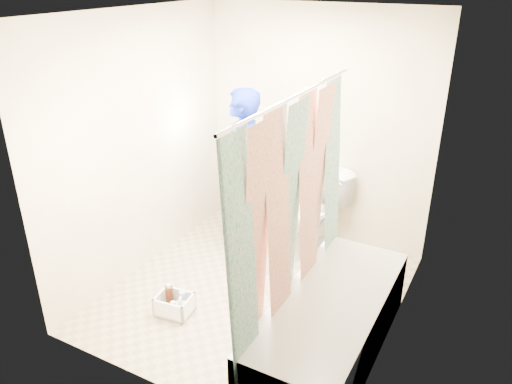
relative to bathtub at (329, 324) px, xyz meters
The scene contains 14 objects.
floor 0.99m from the bathtub, 153.43° to the left, with size 2.60×2.60×0.00m, color tan.
ceiling 2.33m from the bathtub, 153.43° to the left, with size 2.40×2.60×0.02m, color silver.
wall_back 2.14m from the bathtub, 116.23° to the left, with size 2.40×0.02×2.40m, color beige.
wall_front 1.54m from the bathtub, 134.17° to the right, with size 2.40×0.02×2.40m, color beige.
wall_left 2.29m from the bathtub, 168.29° to the left, with size 0.02×2.60×2.40m, color beige.
wall_right 1.08m from the bathtub, 50.53° to the left, with size 0.02×2.60×2.40m, color beige.
bathtub is the anchor object (origin of this frame).
curtain_rod 1.71m from the bathtub, behind, with size 0.02×0.02×1.90m, color silver.
shower_curtain 0.82m from the bathtub, behind, with size 0.06×1.75×1.80m, color white.
toilet 1.56m from the bathtub, 118.57° to the left, with size 0.46×0.81×0.83m, color white.
tank_lid 1.50m from the bathtub, 122.71° to the left, with size 0.51×0.22×0.04m, color white.
tank_internals 1.82m from the bathtub, 113.61° to the left, with size 0.19×0.11×0.27m.
plumber 1.87m from the bathtub, 141.57° to the left, with size 0.61×0.40×1.67m, color #1011A8.
cleaning_caddy 1.33m from the bathtub, behind, with size 0.31×0.26×0.22m.
Camera 1 is at (1.78, -3.30, 2.70)m, focal length 35.00 mm.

